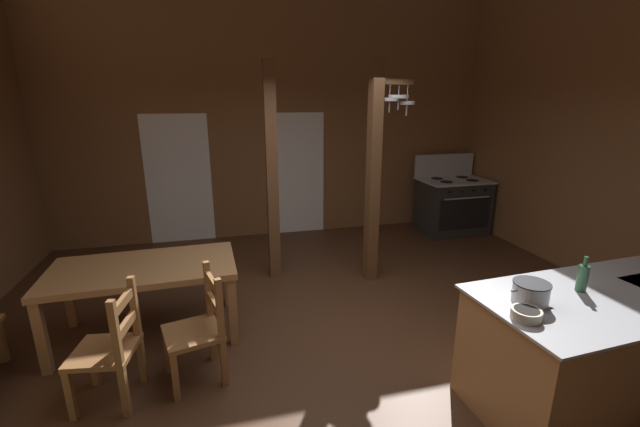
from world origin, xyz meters
name	(u,v)px	position (x,y,z in m)	size (l,w,h in m)	color
ground_plane	(336,348)	(0.00, 0.00, -0.05)	(7.94, 7.69, 0.10)	#422819
wall_back	(276,104)	(0.00, 3.51, 2.19)	(7.94, 0.14, 4.37)	brown
glazed_door_back_left	(179,180)	(-1.61, 3.44, 1.02)	(1.00, 0.01, 2.05)	white
glazed_panel_back_right	(300,174)	(0.36, 3.44, 1.02)	(0.84, 0.01, 2.05)	white
kitchen_island	(609,347)	(1.81, -1.20, 0.46)	(2.21, 1.08, 0.91)	#9E7044
stove_range	(452,205)	(2.94, 2.80, 0.48)	(1.15, 0.83, 1.32)	#242424
support_post_with_pot_rack	(376,165)	(0.88, 1.32, 1.49)	(0.60, 0.27, 2.72)	brown
support_post_center	(272,174)	(-0.34, 1.72, 1.36)	(0.14, 0.14, 2.72)	brown
dining_table	(144,274)	(-1.74, 0.62, 0.65)	(1.73, 0.96, 0.74)	#9E7044
ladderback_chair_near_window	(111,349)	(-1.86, -0.28, 0.45)	(0.50, 0.50, 0.95)	brown
ladderback_chair_by_post	(199,329)	(-1.22, -0.16, 0.45)	(0.53, 0.53, 0.95)	brown
stockpot_on_counter	(531,293)	(1.05, -1.16, 0.99)	(0.32, 0.25, 0.15)	#A8AAB2
mixing_bowl_on_counter	(526,314)	(0.87, -1.34, 0.95)	(0.19, 0.19, 0.07)	#B2A893
bottle_tall_on_counter	(583,277)	(1.54, -1.10, 1.02)	(0.07, 0.07, 0.27)	#2D5638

